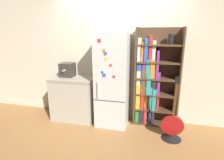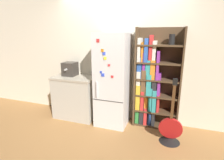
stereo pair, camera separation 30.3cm
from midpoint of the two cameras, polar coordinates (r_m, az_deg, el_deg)
ground_plane at (r=3.61m, az=-2.76°, el=-14.63°), size 16.00×16.00×0.00m
wall_back at (r=3.64m, az=-0.87°, el=7.30°), size 8.00×0.05×2.60m
refrigerator at (r=3.40m, az=-2.24°, el=-0.06°), size 0.61×0.63×1.80m
bookshelf at (r=3.45m, az=10.25°, el=-0.67°), size 0.84×0.31×1.89m
kitchen_counter at (r=3.86m, az=-14.35°, el=-5.70°), size 0.90×0.60×0.90m
espresso_machine at (r=3.82m, az=-16.53°, el=3.21°), size 0.27×0.32×0.29m
guitar at (r=3.25m, az=16.35°, el=-15.45°), size 0.38×0.35×1.14m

